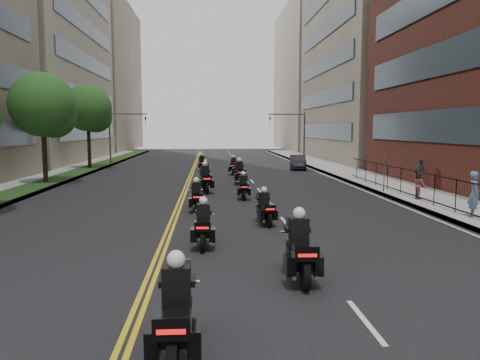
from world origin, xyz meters
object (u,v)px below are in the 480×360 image
object	(u,v)px
pedestrian_a	(474,194)
pedestrian_c	(420,173)
motorcycle_1	(300,252)
motorcycle_0	(176,317)
pedestrian_b	(420,185)
motorcycle_2	(203,227)
parked_sedan	(298,162)
motorcycle_9	(233,167)
motorcycle_5	(243,188)
motorcycle_8	(205,172)
motorcycle_6	(205,180)
motorcycle_7	(240,174)
motorcycle_3	(265,210)
motorcycle_10	(202,164)
motorcycle_4	(196,198)

from	to	relation	value
pedestrian_a	pedestrian_c	size ratio (longest dim) A/B	1.09
motorcycle_1	motorcycle_0	bearing A→B (deg)	-125.18
pedestrian_b	motorcycle_2	bearing A→B (deg)	139.67
motorcycle_2	parked_sedan	size ratio (longest dim) A/B	0.54
pedestrian_b	motorcycle_9	bearing A→B (deg)	42.67
motorcycle_5	motorcycle_8	xyz separation A→B (m)	(-2.16, 9.78, 0.01)
pedestrian_a	pedestrian_c	distance (m)	10.33
motorcycle_0	motorcycle_9	size ratio (longest dim) A/B	1.11
motorcycle_0	pedestrian_a	distance (m)	16.17
motorcycle_5	motorcycle_0	bearing A→B (deg)	-97.18
motorcycle_0	motorcycle_8	xyz separation A→B (m)	(0.27, 27.59, -0.11)
motorcycle_2	motorcycle_5	xyz separation A→B (m)	(2.07, 10.33, -0.05)
motorcycle_0	pedestrian_b	xyz separation A→B (m)	(11.69, 16.22, 0.16)
motorcycle_6	motorcycle_7	xyz separation A→B (m)	(2.34, 3.98, -0.01)
motorcycle_0	motorcycle_3	distance (m)	11.28
motorcycle_0	motorcycle_8	size ratio (longest dim) A/B	1.18
motorcycle_9	motorcycle_1	bearing A→B (deg)	-83.39
motorcycle_1	motorcycle_5	xyz separation A→B (m)	(-0.42, 13.92, -0.14)
motorcycle_3	parked_sedan	size ratio (longest dim) A/B	0.50
pedestrian_a	pedestrian_c	bearing A→B (deg)	2.30
pedestrian_b	motorcycle_7	bearing A→B (deg)	59.18
motorcycle_10	pedestrian_a	world-z (taller)	pedestrian_a
parked_sedan	motorcycle_1	bearing A→B (deg)	-92.70
motorcycle_6	motorcycle_4	bearing A→B (deg)	-99.89
motorcycle_2	motorcycle_10	world-z (taller)	motorcycle_2
pedestrian_b	pedestrian_c	size ratio (longest dim) A/B	0.82
motorcycle_4	motorcycle_8	distance (m)	13.46
motorcycle_0	motorcycle_6	size ratio (longest dim) A/B	0.97
motorcycle_2	motorcycle_9	xyz separation A→B (m)	(2.22, 24.08, -0.00)
motorcycle_6	motorcycle_8	world-z (taller)	motorcycle_6
motorcycle_2	parked_sedan	bearing A→B (deg)	74.54
motorcycle_6	motorcycle_1	bearing A→B (deg)	-88.02
motorcycle_9	motorcycle_4	bearing A→B (deg)	-92.53
motorcycle_1	motorcycle_5	size ratio (longest dim) A/B	1.23
motorcycle_4	motorcycle_8	xyz separation A→B (m)	(0.32, 13.46, -0.02)
motorcycle_5	parked_sedan	world-z (taller)	motorcycle_5
pedestrian_b	motorcycle_1	bearing A→B (deg)	156.37
motorcycle_0	motorcycle_4	world-z (taller)	motorcycle_0
motorcycle_7	parked_sedan	xyz separation A→B (m)	(6.27, 11.55, -0.05)
motorcycle_2	motorcycle_4	world-z (taller)	motorcycle_2
motorcycle_7	pedestrian_b	bearing A→B (deg)	-47.33
motorcycle_6	pedestrian_a	bearing A→B (deg)	-46.35
motorcycle_1	parked_sedan	bearing A→B (deg)	80.40
motorcycle_0	pedestrian_c	size ratio (longest dim) A/B	1.39
motorcycle_9	pedestrian_c	bearing A→B (deg)	-36.11
motorcycle_2	parked_sedan	xyz separation A→B (m)	(8.57, 28.66, 0.03)
motorcycle_2	motorcycle_4	xyz separation A→B (m)	(-0.41, 6.66, -0.02)
motorcycle_5	motorcycle_7	size ratio (longest dim) A/B	0.82
motorcycle_0	parked_sedan	world-z (taller)	motorcycle_0
motorcycle_0	parked_sedan	xyz separation A→B (m)	(8.93, 36.14, -0.04)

